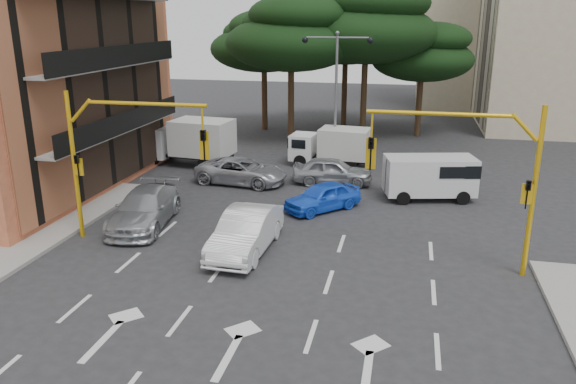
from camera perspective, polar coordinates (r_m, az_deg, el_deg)
name	(u,v)px	position (r m, az deg, el deg)	size (l,w,h in m)	color
ground	(272,276)	(19.90, -1.60, -8.57)	(120.00, 120.00, 0.00)	#28282B
median_strip	(334,163)	(34.73, 4.71, 2.95)	(1.40, 6.00, 0.15)	gray
apartment_beige_far	(504,20)	(61.96, 21.12, 15.98)	(16.20, 12.15, 16.70)	#BFAB8F
pine_left_near	(292,33)	(40.19, 0.39, 15.84)	(9.15, 9.15, 10.23)	#382616
pine_center	(367,23)	(41.44, 8.07, 16.68)	(9.98, 9.98, 11.16)	#382616
pine_left_far	(264,41)	(44.79, -2.41, 15.10)	(8.32, 8.32, 9.30)	#382616
pine_right	(423,52)	(43.39, 13.59, 13.65)	(7.49, 7.49, 8.37)	#382616
pine_back	(347,31)	(46.62, 6.00, 15.96)	(9.15, 9.15, 10.23)	#382616
signal_mast_right	(480,166)	(20.09, 18.96, 2.54)	(5.79, 0.37, 6.00)	yellow
signal_mast_left	(113,147)	(22.84, -17.31, 4.41)	(5.79, 0.37, 6.00)	yellow
street_lamp_center	(336,75)	(33.79, 4.94, 11.77)	(4.16, 0.36, 7.77)	slate
car_white_hatch	(246,232)	(21.66, -4.30, -4.04)	(1.72, 4.93, 1.62)	silver
car_blue_compact	(323,197)	(26.31, 3.54, -0.47)	(1.54, 3.82, 1.30)	blue
car_silver_wagon	(145,208)	(25.10, -14.36, -1.61)	(2.15, 5.29, 1.54)	#A4A7AB
car_silver_cross_a	(241,171)	(30.56, -4.76, 2.12)	(2.28, 4.95, 1.38)	#B0B1B8
car_silver_cross_b	(332,171)	(30.44, 4.53, 2.15)	(1.72, 4.28, 1.46)	#A1A4A9
van_white	(429,178)	(28.63, 14.17, 1.42)	(1.97, 4.35, 2.18)	silver
box_truck_a	(187,142)	(34.75, -10.19, 5.01)	(2.41, 5.75, 2.83)	white
box_truck_b	(330,147)	(34.01, 4.31, 4.57)	(2.02, 4.80, 2.36)	white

